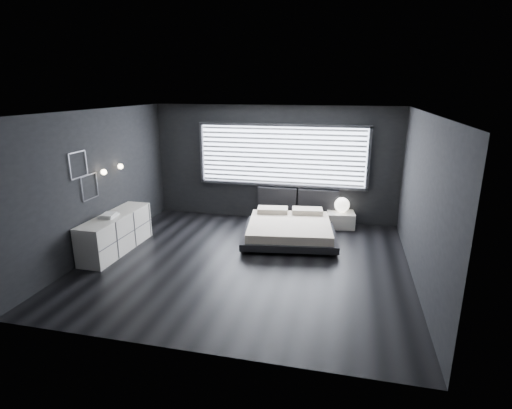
# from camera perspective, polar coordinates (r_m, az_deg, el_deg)

# --- Properties ---
(room) EXTENTS (6.04, 6.00, 2.80)m
(room) POSITION_cam_1_polar(r_m,az_deg,el_deg) (7.20, -1.54, 1.96)
(room) COLOR black
(room) RESTS_ON ground
(window) EXTENTS (4.14, 0.09, 1.52)m
(window) POSITION_cam_1_polar(r_m,az_deg,el_deg) (9.70, 3.66, 6.96)
(window) COLOR white
(window) RESTS_ON ground
(headboard) EXTENTS (1.96, 0.16, 0.52)m
(headboard) POSITION_cam_1_polar(r_m,az_deg,el_deg) (9.81, 5.96, 0.79)
(headboard) COLOR black
(headboard) RESTS_ON ground
(sconce_near) EXTENTS (0.18, 0.11, 0.11)m
(sconce_near) POSITION_cam_1_polar(r_m,az_deg,el_deg) (8.39, -20.93, 4.35)
(sconce_near) COLOR silver
(sconce_near) RESTS_ON ground
(sconce_far) EXTENTS (0.18, 0.11, 0.11)m
(sconce_far) POSITION_cam_1_polar(r_m,az_deg,el_deg) (8.88, -18.81, 5.18)
(sconce_far) COLOR silver
(sconce_far) RESTS_ON ground
(wall_art_upper) EXTENTS (0.01, 0.48, 0.48)m
(wall_art_upper) POSITION_cam_1_polar(r_m,az_deg,el_deg) (7.92, -24.06, 5.20)
(wall_art_upper) COLOR #47474C
(wall_art_upper) RESTS_ON ground
(wall_art_lower) EXTENTS (0.01, 0.48, 0.48)m
(wall_art_lower) POSITION_cam_1_polar(r_m,az_deg,el_deg) (8.21, -22.65, 2.34)
(wall_art_lower) COLOR #47474C
(wall_art_lower) RESTS_ON ground
(bed) EXTENTS (2.20, 2.13, 0.51)m
(bed) POSITION_cam_1_polar(r_m,az_deg,el_deg) (8.74, 4.80, -3.47)
(bed) COLOR black
(bed) RESTS_ON ground
(nightstand) EXTENTS (0.69, 0.60, 0.37)m
(nightstand) POSITION_cam_1_polar(r_m,az_deg,el_deg) (9.67, 11.98, -2.13)
(nightstand) COLOR silver
(nightstand) RESTS_ON ground
(orb_lamp) EXTENTS (0.35, 0.35, 0.35)m
(orb_lamp) POSITION_cam_1_polar(r_m,az_deg,el_deg) (9.60, 12.18, -0.04)
(orb_lamp) COLOR white
(orb_lamp) RESTS_ON nightstand
(dresser) EXTENTS (0.57, 1.91, 0.76)m
(dresser) POSITION_cam_1_polar(r_m,az_deg,el_deg) (8.53, -19.36, -3.84)
(dresser) COLOR silver
(dresser) RESTS_ON ground
(book_stack) EXTENTS (0.29, 0.38, 0.07)m
(book_stack) POSITION_cam_1_polar(r_m,az_deg,el_deg) (8.30, -20.29, -1.46)
(book_stack) COLOR silver
(book_stack) RESTS_ON dresser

